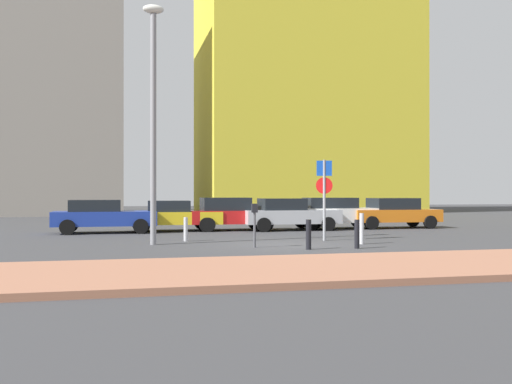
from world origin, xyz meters
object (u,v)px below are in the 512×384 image
Objects in this scene: parked_car_white at (334,212)px; parking_meter at (255,219)px; street_lamp at (153,106)px; parked_car_red at (231,213)px; parked_car_silver at (289,214)px; parked_car_blue at (103,216)px; parked_car_yellow at (173,215)px; traffic_bollard_far at (309,235)px; traffic_bollard_near at (186,229)px; traffic_bollard_edge at (362,229)px; parked_car_orange at (393,213)px; traffic_bollard_mid at (357,234)px; parking_sign_post at (324,190)px.

parking_meter is at bearing -125.16° from parked_car_white.
parked_car_red is at bearing 59.69° from street_lamp.
parked_car_red is 8.64m from street_lamp.
parking_meter is (-3.46, -7.78, 0.14)m from parked_car_silver.
parked_car_white reaches higher than parked_car_blue.
street_lamp is (-3.06, 1.76, 3.75)m from parking_meter.
parked_car_silver is at bearing -14.10° from parked_car_red.
traffic_bollard_far is (3.24, -9.49, -0.26)m from parked_car_yellow.
parked_car_white is at bearing 35.39° from traffic_bollard_near.
street_lamp reaches higher than parked_car_silver.
street_lamp is 8.12m from traffic_bollard_edge.
parked_car_yellow is 0.95× the size of parked_car_orange.
parked_car_blue is 4.85× the size of traffic_bollard_mid.
parked_car_orange is at bearing 4.42° from parked_car_silver.
parking_meter is 0.17× the size of street_lamp.
parking_sign_post is (2.21, -6.48, 1.05)m from parked_car_red.
traffic_bollard_edge reaches higher than traffic_bollard_far.
traffic_bollard_edge is (2.34, 1.34, 0.06)m from traffic_bollard_far.
traffic_bollard_mid is at bearing -24.78° from street_lamp.
street_lamp is at bearing -100.68° from parked_car_yellow.
parking_sign_post reaches higher than parked_car_red.
parked_car_blue is at bearing 131.36° from traffic_bollard_mid.
street_lamp is at bearing -137.24° from parked_car_silver.
street_lamp is 4.53m from traffic_bollard_near.
traffic_bollard_far is (-1.59, -2.95, -1.38)m from parking_sign_post.
street_lamp reaches higher than parked_car_yellow.
traffic_bollard_mid is 1.60m from traffic_bollard_edge.
parked_car_red is 0.50× the size of street_lamp.
parked_car_blue reaches higher than traffic_bollard_edge.
traffic_bollard_mid is at bearing -122.71° from parked_car_orange.
parking_meter is at bearing -147.30° from parking_sign_post.
parking_meter is (-0.85, -8.44, 0.11)m from parked_car_red.
parking_meter is at bearing -174.69° from traffic_bollard_edge.
traffic_bollard_mid is at bearing -39.01° from traffic_bollard_near.
parked_car_blue is 9.30m from parking_meter.
parked_car_silver is at bearing -0.94° from parked_car_blue.
parked_car_red is at bearing 93.70° from traffic_bollard_far.
parked_car_orange reaches higher than traffic_bollard_edge.
parked_car_blue is 1.49× the size of parking_sign_post.
parking_sign_post is (-2.88, -6.47, 1.05)m from parked_car_white.
traffic_bollard_edge is (3.80, 0.35, -0.38)m from parking_meter.
street_lamp is (-12.02, -6.45, 3.88)m from parked_car_orange.
traffic_bollard_near is (-1.85, 2.90, -0.47)m from parking_meter.
parked_car_yellow is at bearing 10.75° from parked_car_blue.
parked_car_yellow is 10.75m from parked_car_orange.
parked_car_blue reaches higher than parked_car_yellow.
parking_sign_post reaches higher than traffic_bollard_near.
parked_car_yellow is (3.09, 0.59, -0.03)m from parked_car_blue.
parked_car_white is 4.80× the size of traffic_bollard_far.
parked_car_white reaches higher than traffic_bollard_mid.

